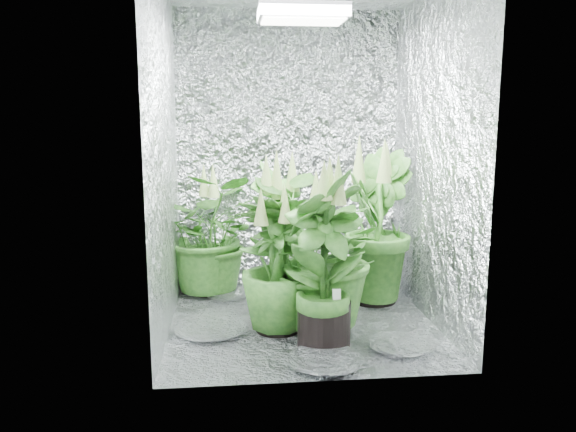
% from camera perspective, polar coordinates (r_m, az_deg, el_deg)
% --- Properties ---
extents(ground, '(1.60, 1.60, 0.00)m').
position_cam_1_polar(ground, '(3.54, 1.35, -10.67)').
color(ground, silver).
rests_on(ground, ground).
extents(walls, '(1.62, 1.62, 2.00)m').
position_cam_1_polar(walls, '(3.32, 1.42, 5.68)').
color(walls, silver).
rests_on(walls, ground).
extents(grow_lamp, '(0.50, 0.30, 0.22)m').
position_cam_1_polar(grow_lamp, '(3.36, 1.48, 19.86)').
color(grow_lamp, gray).
rests_on(grow_lamp, ceiling).
extents(plant_a, '(0.88, 0.88, 0.94)m').
position_cam_1_polar(plant_a, '(4.01, -7.95, -1.68)').
color(plant_a, black).
rests_on(plant_a, ground).
extents(plant_b, '(0.70, 0.70, 1.05)m').
position_cam_1_polar(plant_b, '(3.51, -0.66, -2.74)').
color(plant_b, black).
rests_on(plant_b, ground).
extents(plant_c, '(0.61, 0.61, 1.12)m').
position_cam_1_polar(plant_c, '(3.83, 8.81, -1.25)').
color(plant_c, black).
rests_on(plant_c, ground).
extents(plant_d, '(0.57, 0.57, 0.88)m').
position_cam_1_polar(plant_d, '(3.28, -1.06, -5.01)').
color(plant_d, black).
rests_on(plant_d, ground).
extents(plant_e, '(0.97, 0.97, 0.96)m').
position_cam_1_polar(plant_e, '(3.28, 3.39, -3.98)').
color(plant_e, black).
rests_on(plant_e, ground).
extents(plant_f, '(0.72, 0.72, 1.06)m').
position_cam_1_polar(plant_f, '(3.04, 3.75, -4.64)').
color(plant_f, black).
rests_on(plant_f, ground).
extents(circulation_fan, '(0.18, 0.35, 0.40)m').
position_cam_1_polar(circulation_fan, '(4.12, 8.39, -5.31)').
color(circulation_fan, black).
rests_on(circulation_fan, ground).
extents(plant_label, '(0.05, 0.02, 0.07)m').
position_cam_1_polar(plant_label, '(3.07, 4.97, -8.06)').
color(plant_label, white).
rests_on(plant_label, plant_f).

